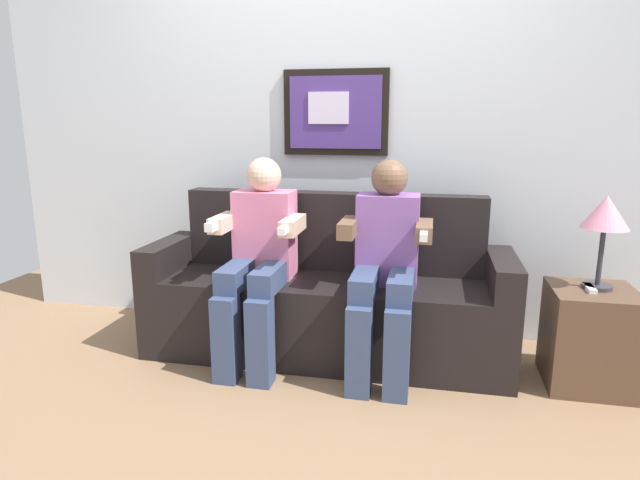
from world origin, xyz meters
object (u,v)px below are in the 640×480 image
Objects in this scene: person_on_left at (259,254)px; couch at (326,300)px; table_lamp at (605,216)px; person_on_right at (385,261)px; side_table_right at (589,338)px; spare_remote_on_table at (590,288)px.

couch is at bearing 26.36° from person_on_left.
person_on_left is 1.73m from table_lamp.
person_on_right is 2.41× the size of table_lamp.
side_table_right is at bearing -121.35° from table_lamp.
spare_remote_on_table is at bearing -137.22° from table_lamp.
couch is 1.81× the size of person_on_right.
person_on_right is at bearing -176.56° from side_table_right.
couch is 0.48m from person_on_right.
person_on_right is 2.22× the size of side_table_right.
person_on_left is at bearing -153.64° from couch.
person_on_left is (-0.34, -0.17, 0.29)m from couch.
couch is 15.47× the size of spare_remote_on_table.
spare_remote_on_table reaches higher than side_table_right.
table_lamp is at bearing 42.78° from spare_remote_on_table.
couch is 1.48m from table_lamp.
couch reaches higher than side_table_right.
person_on_left is at bearing -178.39° from spare_remote_on_table.
person_on_right is at bearing -26.27° from couch.
person_on_left reaches higher than table_lamp.
side_table_right is (1.02, 0.06, -0.36)m from person_on_right.
table_lamp is at bearing 4.79° from person_on_right.
spare_remote_on_table is at bearing -5.21° from couch.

